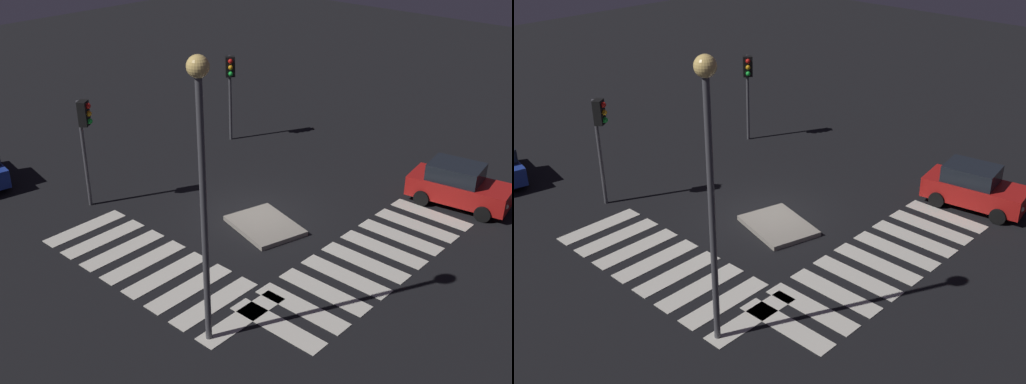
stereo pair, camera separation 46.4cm
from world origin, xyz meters
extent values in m
plane|color=black|center=(0.00, 0.00, 0.00)|extent=(80.00, 80.00, 0.00)
cube|color=gray|center=(0.91, -0.52, 0.09)|extent=(3.13, 2.66, 0.18)
cube|color=red|center=(5.38, 6.06, 0.67)|extent=(4.10, 2.23, 0.80)
cube|color=black|center=(5.15, 6.02, 1.40)|extent=(2.20, 1.80, 0.65)
cylinder|color=black|center=(6.45, 7.05, 0.31)|extent=(0.65, 0.32, 0.63)
cylinder|color=black|center=(6.70, 5.43, 0.31)|extent=(0.65, 0.32, 0.63)
cylinder|color=black|center=(4.06, 6.69, 0.31)|extent=(0.65, 0.32, 0.63)
cylinder|color=black|center=(4.31, 5.07, 0.31)|extent=(0.65, 0.32, 0.63)
sphere|color=#F2EABF|center=(7.20, 6.80, 0.67)|extent=(0.21, 0.21, 0.21)
sphere|color=#F2EABF|center=(7.34, 5.89, 0.67)|extent=(0.21, 0.21, 0.21)
cylinder|color=black|center=(-9.44, -5.27, 0.30)|extent=(0.63, 0.32, 0.60)
cylinder|color=#47474C|center=(-5.49, -3.80, 2.17)|extent=(0.14, 0.14, 4.34)
cube|color=black|center=(-5.34, -3.70, 3.86)|extent=(0.51, 0.54, 0.96)
sphere|color=red|center=(-5.17, -3.58, 4.16)|extent=(0.22, 0.22, 0.22)
sphere|color=orange|center=(-5.17, -3.58, 3.86)|extent=(0.22, 0.22, 0.22)
sphere|color=green|center=(-5.17, -3.58, 3.56)|extent=(0.22, 0.22, 0.22)
cylinder|color=#47474C|center=(-6.25, 5.03, 2.11)|extent=(0.14, 0.14, 4.22)
cube|color=black|center=(-6.11, 4.92, 3.74)|extent=(0.53, 0.54, 0.96)
sphere|color=red|center=(-5.96, 4.79, 4.04)|extent=(0.22, 0.22, 0.22)
sphere|color=orange|center=(-5.96, 4.79, 3.74)|extent=(0.22, 0.22, 0.22)
sphere|color=green|center=(-5.96, 4.79, 3.44)|extent=(0.22, 0.22, 0.22)
cylinder|color=#47474C|center=(3.95, -6.34, 3.86)|extent=(0.18, 0.18, 7.72)
sphere|color=#F9D172|center=(3.95, -6.34, 7.90)|extent=(0.56, 0.56, 0.56)
cube|color=silver|center=(-4.02, -5.06, 0.01)|extent=(0.70, 3.20, 0.02)
cube|color=silver|center=(-2.87, -5.06, 0.01)|extent=(0.70, 3.20, 0.02)
cube|color=silver|center=(-1.72, -5.06, 0.01)|extent=(0.70, 3.20, 0.02)
cube|color=silver|center=(-0.57, -5.06, 0.01)|extent=(0.70, 3.20, 0.02)
cube|color=silver|center=(0.58, -5.06, 0.01)|extent=(0.70, 3.20, 0.02)
cube|color=silver|center=(1.73, -5.06, 0.01)|extent=(0.70, 3.20, 0.02)
cube|color=silver|center=(2.88, -5.06, 0.01)|extent=(0.70, 3.20, 0.02)
cube|color=silver|center=(4.02, -5.06, 0.01)|extent=(0.70, 3.20, 0.02)
cube|color=silver|center=(5.02, -4.60, 0.01)|extent=(3.20, 0.70, 0.02)
cube|color=silver|center=(5.02, -3.45, 0.01)|extent=(3.20, 0.70, 0.02)
cube|color=silver|center=(5.02, -2.30, 0.01)|extent=(3.20, 0.70, 0.02)
cube|color=silver|center=(5.02, -1.15, 0.01)|extent=(3.20, 0.70, 0.02)
cube|color=silver|center=(5.02, 0.00, 0.01)|extent=(3.20, 0.70, 0.02)
cube|color=silver|center=(5.02, 1.15, 0.01)|extent=(3.20, 0.70, 0.02)
cube|color=silver|center=(5.02, 2.30, 0.01)|extent=(3.20, 0.70, 0.02)
cube|color=silver|center=(5.02, 3.45, 0.01)|extent=(3.20, 0.70, 0.02)
cube|color=silver|center=(5.02, 4.60, 0.01)|extent=(3.20, 0.70, 0.02)
camera|label=1|loc=(14.66, -16.14, 11.87)|focal=44.88mm
camera|label=2|loc=(15.00, -15.82, 11.87)|focal=44.88mm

